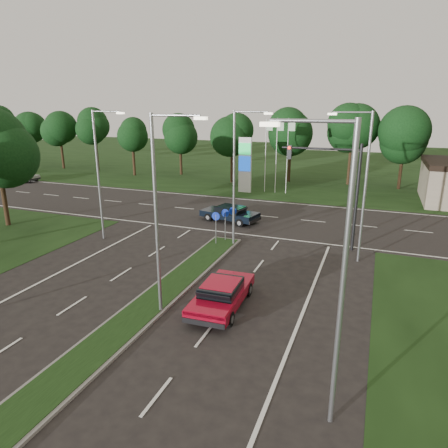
% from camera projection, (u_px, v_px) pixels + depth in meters
% --- Properties ---
extents(ground, '(160.00, 160.00, 0.00)m').
position_uv_depth(ground, '(52.00, 390.00, 13.55)').
color(ground, black).
rests_on(ground, ground).
extents(verge_far, '(160.00, 50.00, 0.02)m').
position_uv_depth(verge_far, '(313.00, 167.00, 62.72)').
color(verge_far, black).
rests_on(verge_far, ground).
extents(cross_road, '(160.00, 12.00, 0.02)m').
position_uv_depth(cross_road, '(256.00, 215.00, 35.01)').
color(cross_road, black).
rests_on(cross_road, ground).
extents(median_kerb, '(2.00, 26.00, 0.12)m').
position_uv_depth(median_kerb, '(121.00, 329.00, 17.11)').
color(median_kerb, slate).
rests_on(median_kerb, ground).
extents(streetlight_median_near, '(2.53, 0.22, 9.00)m').
position_uv_depth(streetlight_median_near, '(160.00, 207.00, 17.12)').
color(streetlight_median_near, gray).
rests_on(streetlight_median_near, ground).
extents(streetlight_median_far, '(2.53, 0.22, 9.00)m').
position_uv_depth(streetlight_median_far, '(237.00, 172.00, 26.06)').
color(streetlight_median_far, gray).
rests_on(streetlight_median_far, ground).
extents(streetlight_left_far, '(2.53, 0.22, 9.00)m').
position_uv_depth(streetlight_left_far, '(100.00, 169.00, 27.48)').
color(streetlight_left_far, gray).
rests_on(streetlight_left_far, ground).
extents(streetlight_right_far, '(2.53, 0.22, 9.00)m').
position_uv_depth(streetlight_right_far, '(362.00, 180.00, 23.36)').
color(streetlight_right_far, gray).
rests_on(streetlight_right_far, ground).
extents(streetlight_right_near, '(2.53, 0.22, 9.00)m').
position_uv_depth(streetlight_right_near, '(337.00, 266.00, 10.85)').
color(streetlight_right_near, gray).
rests_on(streetlight_right_near, ground).
extents(traffic_signal, '(5.10, 0.42, 7.00)m').
position_uv_depth(traffic_signal, '(337.00, 180.00, 25.83)').
color(traffic_signal, black).
rests_on(traffic_signal, ground).
extents(median_signs, '(1.16, 1.76, 2.38)m').
position_uv_depth(median_signs, '(225.00, 219.00, 27.72)').
color(median_signs, gray).
rests_on(median_signs, ground).
extents(gas_pylon, '(5.80, 1.26, 8.00)m').
position_uv_depth(gas_pylon, '(247.00, 163.00, 43.49)').
color(gas_pylon, silver).
rests_on(gas_pylon, ground).
extents(treeline_far, '(6.00, 6.00, 9.90)m').
position_uv_depth(treeline_far, '(297.00, 127.00, 47.26)').
color(treeline_far, black).
rests_on(treeline_far, ground).
extents(red_sedan, '(2.19, 4.88, 1.32)m').
position_uv_depth(red_sedan, '(222.00, 294.00, 18.92)').
color(red_sedan, '#9E081D').
rests_on(red_sedan, ground).
extents(navy_sedan, '(5.08, 2.90, 1.31)m').
position_uv_depth(navy_sedan, '(230.00, 213.00, 33.00)').
color(navy_sedan, black).
rests_on(navy_sedan, ground).
extents(far_car_a, '(4.27, 1.87, 1.23)m').
position_uv_depth(far_car_a, '(22.00, 176.00, 50.47)').
color(far_car_a, '#989898').
rests_on(far_car_a, ground).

